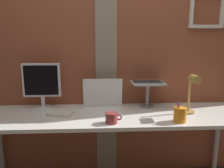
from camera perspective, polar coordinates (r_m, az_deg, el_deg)
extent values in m
cube|color=brown|center=(2.15, 0.17, 7.15)|extent=(3.25, 0.12, 2.45)
cube|color=gray|center=(2.09, -1.58, 7.02)|extent=(0.21, 0.01, 2.45)
cube|color=white|center=(2.31, 24.13, 14.08)|extent=(0.34, 0.03, 0.03)
cube|color=white|center=(2.26, 20.83, 18.29)|extent=(0.03, 0.03, 0.27)
cube|color=white|center=(2.40, 27.82, 17.31)|extent=(0.03, 0.03, 0.27)
cube|color=white|center=(1.88, 0.16, -8.54)|extent=(2.38, 0.63, 0.03)
cylinder|color=#B2B2B7|center=(2.49, -28.12, -14.26)|extent=(0.05, 0.05, 0.73)
cylinder|color=#B2B2B7|center=(2.57, 26.57, -13.28)|extent=(0.05, 0.05, 0.73)
cylinder|color=white|center=(2.13, -18.14, -6.13)|extent=(0.18, 0.18, 0.01)
cylinder|color=white|center=(2.12, -18.24, -4.59)|extent=(0.04, 0.04, 0.11)
cube|color=white|center=(2.07, -18.58, 1.03)|extent=(0.35, 0.04, 0.31)
cube|color=black|center=(2.05, -18.73, 0.93)|extent=(0.31, 0.00, 0.28)
cylinder|color=gray|center=(2.10, 9.46, -5.94)|extent=(0.14, 0.14, 0.01)
cylinder|color=gray|center=(2.07, 9.55, -2.96)|extent=(0.03, 0.03, 0.21)
cube|color=gray|center=(2.05, 9.65, 0.08)|extent=(0.28, 0.22, 0.01)
cube|color=#ADB2B7|center=(2.05, 9.66, 0.38)|extent=(0.31, 0.24, 0.01)
cube|color=#2D2D30|center=(2.07, 9.55, 0.68)|extent=(0.27, 0.15, 0.00)
cube|color=#ADB2B7|center=(2.18, 8.88, 4.05)|extent=(0.31, 0.07, 0.21)
cube|color=black|center=(2.18, 8.92, 3.98)|extent=(0.28, 0.05, 0.18)
cube|color=white|center=(2.04, -2.55, -2.43)|extent=(0.38, 0.06, 0.28)
cylinder|color=tan|center=(2.02, 19.90, -7.10)|extent=(0.12, 0.12, 0.02)
cylinder|color=tan|center=(1.98, 20.21, -2.41)|extent=(0.02, 0.02, 0.32)
cylinder|color=tan|center=(1.87, 21.56, 1.20)|extent=(0.07, 0.11, 0.07)
cylinder|color=orange|center=(1.76, 17.99, -7.93)|extent=(0.10, 0.10, 0.12)
cylinder|color=red|center=(1.73, 17.81, -7.47)|extent=(0.02, 0.02, 0.14)
cylinder|color=green|center=(1.74, 17.71, -7.07)|extent=(0.01, 0.01, 0.16)
cylinder|color=purple|center=(1.75, 17.32, -7.04)|extent=(0.01, 0.01, 0.16)
cylinder|color=maroon|center=(1.66, -0.15, -9.21)|extent=(0.10, 0.10, 0.08)
torus|color=maroon|center=(1.66, 1.94, -9.03)|extent=(0.05, 0.01, 0.05)
cube|color=silver|center=(1.90, -13.74, -7.78)|extent=(0.23, 0.19, 0.02)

